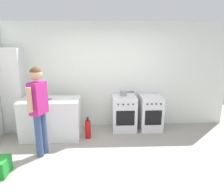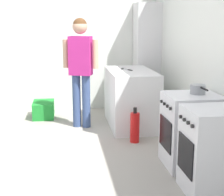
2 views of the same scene
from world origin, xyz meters
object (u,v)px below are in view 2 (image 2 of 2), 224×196
(pot, at_px, (198,89))
(recycling_crate_lower, at_px, (44,110))
(person, at_px, (81,62))
(oven_left, at_px, (191,130))
(larder_cabinet, at_px, (146,58))
(fire_extinguisher, at_px, (135,127))
(oven_right, at_px, (215,151))
(knife_bread, at_px, (121,70))
(knife_utility, at_px, (128,70))

(pot, relative_size, recycling_crate_lower, 0.68)
(pot, xyz_separation_m, person, (-1.69, -1.24, 0.13))
(oven_left, distance_m, larder_cabinet, 2.71)
(fire_extinguisher, xyz_separation_m, recycling_crate_lower, (-1.50, -1.34, -0.08))
(oven_right, relative_size, fire_extinguisher, 1.70)
(knife_bread, relative_size, larder_cabinet, 0.17)
(knife_utility, relative_size, person, 0.14)
(person, bearing_deg, fire_extinguisher, 39.54)
(knife_utility, xyz_separation_m, larder_cabinet, (-0.88, 0.51, 0.10))
(fire_extinguisher, distance_m, larder_cabinet, 2.03)
(knife_bread, distance_m, fire_extinguisher, 1.14)
(knife_bread, height_order, fire_extinguisher, knife_bread)
(pot, distance_m, knife_utility, 1.81)
(fire_extinguisher, xyz_separation_m, larder_cabinet, (-1.78, 0.58, 0.78))
(oven_left, bearing_deg, person, -145.58)
(knife_bread, bearing_deg, knife_utility, 83.41)
(pot, relative_size, larder_cabinet, 0.18)
(oven_right, distance_m, person, 2.72)
(pot, xyz_separation_m, larder_cabinet, (-2.63, 0.03, 0.10))
(oven_right, height_order, knife_bread, knife_bread)
(recycling_crate_lower, bearing_deg, person, 44.27)
(oven_right, distance_m, knife_utility, 2.51)
(knife_bread, xyz_separation_m, recycling_crate_lower, (-0.59, -1.29, -0.76))
(fire_extinguisher, bearing_deg, pot, 32.71)
(knife_utility, xyz_separation_m, person, (0.05, -0.76, 0.13))
(pot, distance_m, person, 2.10)
(pot, height_order, knife_bread, pot)
(oven_left, distance_m, person, 2.17)
(oven_left, relative_size, recycling_crate_lower, 1.63)
(person, bearing_deg, larder_cabinet, 126.27)
(oven_right, xyz_separation_m, pot, (-0.68, 0.07, 0.48))
(knife_bread, bearing_deg, person, -84.07)
(recycling_crate_lower, bearing_deg, pot, 38.69)
(knife_bread, bearing_deg, fire_extinguisher, 2.98)
(oven_right, relative_size, larder_cabinet, 0.42)
(oven_left, relative_size, larder_cabinet, 0.42)
(oven_left, relative_size, knife_bread, 2.52)
(knife_utility, height_order, recycling_crate_lower, knife_utility)
(knife_utility, height_order, knife_bread, same)
(oven_left, bearing_deg, pot, 107.54)
(person, relative_size, fire_extinguisher, 3.43)
(oven_left, distance_m, recycling_crate_lower, 3.00)
(pot, bearing_deg, knife_utility, -164.73)
(oven_left, xyz_separation_m, recycling_crate_lower, (-2.37, -1.81, -0.29))
(knife_utility, distance_m, fire_extinguisher, 1.13)
(knife_bread, xyz_separation_m, larder_cabinet, (-0.87, 0.63, 0.10))
(fire_extinguisher, relative_size, recycling_crate_lower, 0.96)
(recycling_crate_lower, bearing_deg, larder_cabinet, 98.33)
(oven_left, distance_m, pot, 0.48)
(oven_left, bearing_deg, knife_utility, -166.96)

